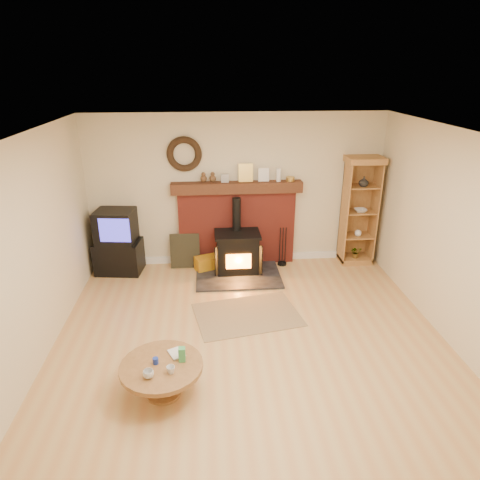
{
  "coord_description": "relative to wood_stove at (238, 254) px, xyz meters",
  "views": [
    {
      "loc": [
        -0.51,
        -4.29,
        3.27
      ],
      "look_at": [
        -0.08,
        1.0,
        1.11
      ],
      "focal_mm": 32.0,
      "sensor_mm": 36.0,
      "label": 1
    }
  ],
  "objects": [
    {
      "name": "ground",
      "position": [
        0.02,
        -2.27,
        -0.34
      ],
      "size": [
        5.5,
        5.5,
        0.0
      ],
      "primitive_type": "plane",
      "color": "tan",
      "rests_on": "ground"
    },
    {
      "name": "room_shell",
      "position": [
        0.0,
        -2.18,
        1.37
      ],
      "size": [
        5.02,
        5.52,
        2.61
      ],
      "color": "beige",
      "rests_on": "ground"
    },
    {
      "name": "chimney_breast",
      "position": [
        0.02,
        0.4,
        0.46
      ],
      "size": [
        2.2,
        0.22,
        1.78
      ],
      "color": "maroon",
      "rests_on": "ground"
    },
    {
      "name": "wood_stove",
      "position": [
        0.0,
        0.0,
        0.0
      ],
      "size": [
        1.4,
        1.0,
        1.26
      ],
      "color": "black",
      "rests_on": "ground"
    },
    {
      "name": "area_rug",
      "position": [
        0.03,
        -1.38,
        -0.34
      ],
      "size": [
        1.59,
        1.24,
        0.01
      ],
      "primitive_type": "cube",
      "rotation": [
        0.0,
        0.0,
        0.19
      ],
      "color": "brown",
      "rests_on": "ground"
    },
    {
      "name": "tv_unit",
      "position": [
        -2.0,
        0.2,
        0.18
      ],
      "size": [
        0.8,
        0.6,
        1.09
      ],
      "color": "black",
      "rests_on": "ground"
    },
    {
      "name": "curio_cabinet",
      "position": [
        2.13,
        0.28,
        0.61
      ],
      "size": [
        0.61,
        0.44,
        1.89
      ],
      "color": "brown",
      "rests_on": "ground"
    },
    {
      "name": "firelog_box",
      "position": [
        -0.52,
        0.13,
        -0.22
      ],
      "size": [
        0.45,
        0.36,
        0.24
      ],
      "primitive_type": "cube",
      "rotation": [
        0.0,
        0.0,
        0.36
      ],
      "color": "#C9BD0D",
      "rests_on": "ground"
    },
    {
      "name": "leaning_painting",
      "position": [
        -0.89,
        0.28,
        -0.04
      ],
      "size": [
        0.51,
        0.14,
        0.6
      ],
      "primitive_type": "cube",
      "rotation": [
        -0.17,
        0.0,
        0.0
      ],
      "color": "black",
      "rests_on": "ground"
    },
    {
      "name": "fire_tools",
      "position": [
        0.81,
        0.23,
        -0.21
      ],
      "size": [
        0.16,
        0.16,
        0.7
      ],
      "color": "black",
      "rests_on": "ground"
    },
    {
      "name": "coffee_table",
      "position": [
        -1.01,
        -2.86,
        -0.04
      ],
      "size": [
        0.88,
        0.88,
        0.54
      ],
      "color": "brown",
      "rests_on": "ground"
    }
  ]
}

